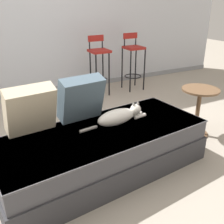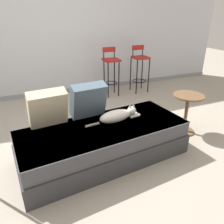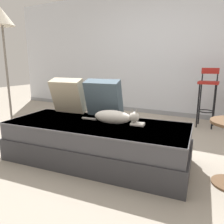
% 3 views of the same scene
% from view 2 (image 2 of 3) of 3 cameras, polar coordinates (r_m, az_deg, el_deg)
% --- Properties ---
extents(ground_plane, '(16.00, 16.00, 0.00)m').
position_cam_2_polar(ground_plane, '(3.16, -4.62, -7.59)').
color(ground_plane, '#A89E8E').
rests_on(ground_plane, ground).
extents(wall_back_panel, '(8.00, 0.10, 2.60)m').
position_cam_2_polar(wall_back_panel, '(4.88, -13.92, 19.64)').
color(wall_back_panel, silver).
rests_on(wall_back_panel, ground).
extents(wall_baseboard_trim, '(8.00, 0.02, 0.09)m').
position_cam_2_polar(wall_baseboard_trim, '(5.09, -12.37, 5.43)').
color(wall_baseboard_trim, gray).
rests_on(wall_baseboard_trim, ground).
extents(couch, '(2.11, 1.05, 0.44)m').
position_cam_2_polar(couch, '(2.72, -2.15, -7.81)').
color(couch, '#353539').
rests_on(couch, ground).
extents(throw_pillow_corner, '(0.46, 0.32, 0.46)m').
position_cam_2_polar(throw_pillow_corner, '(2.63, -16.47, 0.99)').
color(throw_pillow_corner, beige).
rests_on(throw_pillow_corner, couch).
extents(throw_pillow_middle, '(0.46, 0.31, 0.46)m').
position_cam_2_polar(throw_pillow_middle, '(2.76, -6.21, 3.06)').
color(throw_pillow_middle, '#4C6070').
rests_on(throw_pillow_middle, couch).
extents(cat, '(0.75, 0.22, 0.19)m').
position_cam_2_polar(cat, '(2.70, 1.43, -0.94)').
color(cat, white).
rests_on(cat, couch).
extents(bar_stool_near_window, '(0.32, 0.32, 1.01)m').
position_cam_2_polar(bar_stool_near_window, '(4.68, -0.24, 11.82)').
color(bar_stool_near_window, black).
rests_on(bar_stool_near_window, ground).
extents(bar_stool_by_doorway, '(0.32, 0.32, 1.01)m').
position_cam_2_polar(bar_stool_by_doorway, '(4.98, 7.24, 12.06)').
color(bar_stool_by_doorway, black).
rests_on(bar_stool_by_doorway, ground).
extents(side_table, '(0.44, 0.44, 0.60)m').
position_cam_2_polar(side_table, '(3.39, 18.95, 0.90)').
color(side_table, brown).
rests_on(side_table, ground).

